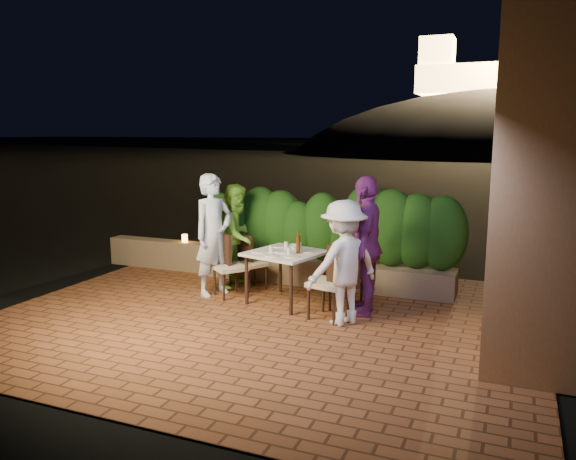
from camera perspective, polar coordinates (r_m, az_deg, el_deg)
The scene contains 32 objects.
ground at distance 7.20m, azimuth -4.13°, elevation -10.04°, with size 400.00×400.00×0.00m, color black.
terrace_floor at distance 7.65m, azimuth -2.44°, elevation -9.25°, with size 7.00×6.00×0.15m, color brown.
building_wall at distance 8.07m, azimuth 26.70°, elevation 9.34°, with size 1.60×5.00×5.00m, color #9D663E.
window_pane at distance 7.57m, azimuth 20.76°, elevation 5.99°, with size 0.08×1.00×1.40m, color black.
window_frame at distance 7.57m, azimuth 20.68°, elevation 5.99°, with size 0.06×1.15×1.55m, color black.
planter at distance 9.10m, azimuth 3.45°, elevation -4.30°, with size 4.20×0.55×0.40m, color #77644B.
hedge at distance 8.94m, azimuth 3.50°, elevation 0.36°, with size 4.00×0.70×1.10m, color #194312, non-canonical shape.
parapet at distance 10.42m, azimuth -12.37°, elevation -2.40°, with size 2.20×0.30×0.50m, color #77644B.
hill at distance 66.37m, azimuth 21.34°, elevation 3.73°, with size 52.00×40.00×22.00m, color black.
fortress at distance 66.55m, azimuth 22.16°, elevation 16.23°, with size 26.00×8.00×8.00m, color #FFCC7A, non-canonical shape.
dining_table at distance 8.09m, azimuth -0.27°, elevation -4.83°, with size 0.95×0.95×0.75m, color white, non-canonical shape.
plate_nw at distance 8.01m, azimuth -2.90°, elevation -2.19°, with size 0.22×0.22×0.01m, color white.
plate_sw at distance 8.37m, azimuth -0.88°, elevation -1.64°, with size 0.24×0.24×0.01m, color white.
plate_ne at distance 7.69m, azimuth 0.39°, elevation -2.68°, with size 0.22×0.22×0.01m, color white.
plate_se at distance 8.00m, azimuth 2.12°, elevation -2.20°, with size 0.20×0.20×0.01m, color white.
plate_centre at distance 7.99m, azimuth -0.53°, elevation -2.20°, with size 0.24×0.24×0.01m, color white.
plate_front at distance 7.74m, azimuth -1.61°, elevation -2.61°, with size 0.20×0.20×0.01m, color white.
glass_nw at distance 7.98m, azimuth -1.74°, elevation -1.91°, with size 0.06×0.06×0.10m, color silver.
glass_sw at distance 8.19m, azimuth -0.19°, elevation -1.56°, with size 0.06×0.06×0.11m, color silver.
glass_ne at distance 7.79m, azimuth 0.08°, elevation -2.17°, with size 0.06×0.06×0.11m, color silver.
glass_se at distance 8.07m, azimuth 1.13°, elevation -1.67°, with size 0.07×0.07×0.12m, color silver.
beer_bottle at distance 7.88m, azimuth 1.05°, elevation -1.23°, with size 0.06×0.06×0.32m, color #4C2A0C, non-canonical shape.
bowl at distance 8.26m, azimuth 0.55°, elevation -1.68°, with size 0.19×0.19×0.05m, color white.
chair_left_front at distance 8.41m, azimuth -5.93°, elevation -3.67°, with size 0.43×0.43×0.93m, color black, non-canonical shape.
chair_left_back at distance 8.79m, azimuth -3.70°, elevation -3.33°, with size 0.39×0.39×0.84m, color black, non-canonical shape.
chair_right_front at distance 7.40m, azimuth 4.15°, elevation -5.25°, with size 0.46×0.46×1.00m, color black, non-canonical shape.
chair_right_back at distance 7.84m, azimuth 5.94°, elevation -4.72°, with size 0.43×0.43×0.92m, color black, non-canonical shape.
diner_blue at distance 8.46m, azimuth -7.56°, elevation -0.49°, with size 0.67×0.44×1.83m, color silver.
diner_green at distance 8.91m, azimuth -5.15°, elevation -0.57°, with size 0.79×0.62×1.63m, color #86DB44.
diner_white at distance 7.16m, azimuth 5.65°, elevation -3.33°, with size 1.03×0.59×1.60m, color white.
diner_purple at distance 7.57m, azimuth 7.90°, elevation -1.58°, with size 1.10×0.46×1.87m, color #752878.
parapet_lamp at distance 10.12m, azimuth -10.45°, elevation -0.84°, with size 0.10×0.10×0.14m, color orange.
Camera 1 is at (3.03, -6.05, 2.44)m, focal length 35.00 mm.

